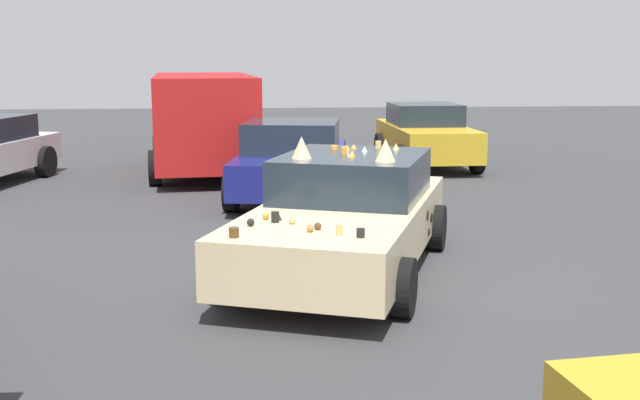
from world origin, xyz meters
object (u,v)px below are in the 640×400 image
parked_van_behind_right (204,118)px  parked_sedan_far_right (426,135)px  parked_sedan_near_left (293,161)px  art_car_decorated (347,215)px

parked_van_behind_right → parked_sedan_far_right: bearing=91.5°
parked_van_behind_right → parked_sedan_far_right: (0.65, -5.18, -0.49)m
parked_sedan_near_left → art_car_decorated: bearing=-166.2°
parked_sedan_near_left → parked_van_behind_right: bearing=37.0°
parked_van_behind_right → parked_sedan_near_left: parked_van_behind_right is taller
art_car_decorated → parked_van_behind_right: parked_van_behind_right is taller
parked_sedan_far_right → parked_sedan_near_left: bearing=-40.8°
parked_van_behind_right → parked_sedan_far_right: 5.24m
parked_sedan_near_left → parked_sedan_far_right: size_ratio=1.06×
art_car_decorated → parked_sedan_near_left: art_car_decorated is taller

